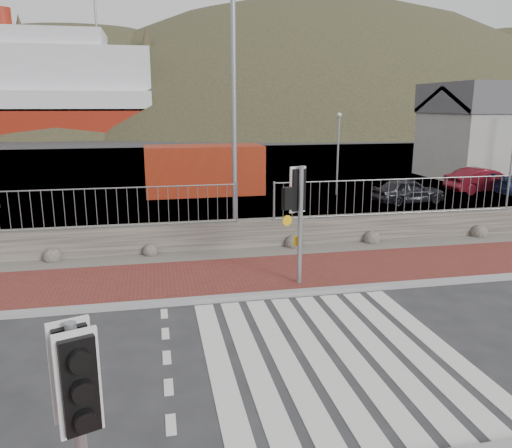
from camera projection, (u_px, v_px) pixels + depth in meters
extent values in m
plane|color=#28282B|center=(332.00, 355.00, 9.19)|extent=(220.00, 220.00, 0.00)
cube|color=maroon|center=(275.00, 274.00, 13.47)|extent=(40.00, 3.00, 0.08)
cube|color=gray|center=(290.00, 294.00, 12.04)|extent=(40.00, 0.25, 0.12)
cube|color=silver|center=(219.00, 366.00, 8.78)|extent=(0.42, 5.60, 0.01)
cube|color=silver|center=(253.00, 363.00, 8.90)|extent=(0.42, 5.60, 0.01)
cube|color=silver|center=(285.00, 359.00, 9.02)|extent=(0.42, 5.60, 0.01)
cube|color=silver|center=(317.00, 356.00, 9.13)|extent=(0.42, 5.60, 0.01)
cube|color=silver|center=(348.00, 353.00, 9.25)|extent=(0.42, 5.60, 0.01)
cube|color=silver|center=(378.00, 350.00, 9.37)|extent=(0.42, 5.60, 0.01)
cube|color=silver|center=(407.00, 347.00, 9.48)|extent=(0.42, 5.60, 0.01)
cube|color=silver|center=(436.00, 344.00, 9.60)|extent=(0.42, 5.60, 0.01)
cube|color=#59544C|center=(260.00, 253.00, 15.38)|extent=(40.00, 1.50, 0.06)
cube|color=#453F39|center=(255.00, 234.00, 16.04)|extent=(40.00, 0.60, 0.90)
cylinder|color=gray|center=(95.00, 189.00, 14.58)|extent=(8.40, 0.04, 0.04)
cylinder|color=gray|center=(237.00, 203.00, 15.54)|extent=(0.07, 0.07, 1.20)
cylinder|color=gray|center=(398.00, 179.00, 16.45)|extent=(8.40, 0.04, 0.04)
cylinder|color=gray|center=(274.00, 202.00, 15.77)|extent=(0.07, 0.07, 1.20)
cylinder|color=gray|center=(508.00, 193.00, 17.41)|extent=(0.07, 0.07, 1.20)
cube|color=#4C4C4F|center=(198.00, 169.00, 35.78)|extent=(120.00, 40.00, 0.50)
cube|color=#3F4C54|center=(176.00, 138.00, 69.13)|extent=(220.00, 50.00, 0.05)
cube|color=silver|center=(39.00, 71.00, 68.30)|extent=(30.00, 12.00, 6.00)
cube|color=silver|center=(36.00, 40.00, 67.37)|extent=(18.00, 10.00, 2.50)
cylinder|color=maroon|center=(2.00, 20.00, 66.01)|extent=(2.40, 2.40, 3.00)
cylinder|color=gray|center=(95.00, 11.00, 68.00)|extent=(0.30, 0.30, 6.00)
ellipsoid|color=#2A2E1B|center=(94.00, 237.00, 94.69)|extent=(106.40, 68.40, 76.00)
ellipsoid|color=#2A2E1B|center=(319.00, 254.00, 104.84)|extent=(140.00, 90.00, 100.00)
ellipsoid|color=#2A2E1B|center=(510.00, 217.00, 112.19)|extent=(112.00, 72.00, 80.00)
cube|color=black|center=(75.00, 377.00, 4.45)|extent=(0.43, 0.34, 0.99)
sphere|color=#0CE53F|center=(78.00, 405.00, 4.52)|extent=(0.14, 0.14, 0.14)
cylinder|color=gray|center=(300.00, 227.00, 12.37)|extent=(0.12, 0.12, 3.05)
cube|color=#D59F0C|center=(300.00, 242.00, 12.46)|extent=(0.17, 0.13, 0.24)
cube|color=black|center=(301.00, 191.00, 12.16)|extent=(0.49, 0.38, 1.15)
sphere|color=#0CE53F|center=(301.00, 204.00, 12.23)|extent=(0.16, 0.16, 0.16)
cube|color=black|center=(287.00, 198.00, 12.02)|extent=(0.28, 0.24, 0.55)
cylinder|color=gray|center=(234.00, 104.00, 15.76)|extent=(0.16, 0.16, 9.01)
cube|color=#933310|center=(204.00, 170.00, 25.63)|extent=(5.99, 2.58, 2.48)
imported|color=black|center=(408.00, 191.00, 23.29)|extent=(3.50, 1.67, 1.16)
imported|color=#550C15|center=(483.00, 180.00, 26.09)|extent=(3.96, 1.53, 1.29)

